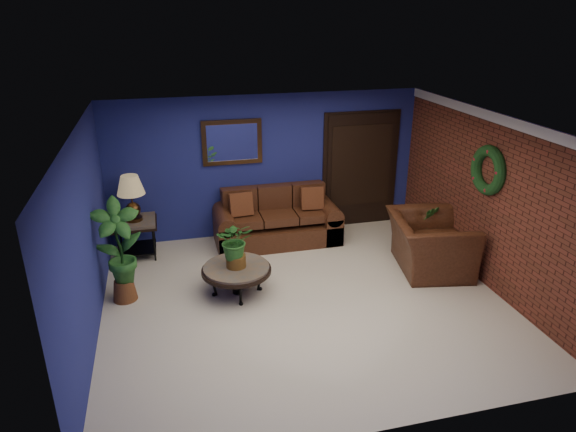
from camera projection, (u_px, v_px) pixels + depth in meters
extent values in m
plane|color=beige|center=(304.00, 300.00, 7.24)|extent=(5.50, 5.50, 0.00)
cube|color=navy|center=(267.00, 166.00, 9.01)|extent=(5.50, 0.04, 2.50)
cube|color=navy|center=(85.00, 240.00, 6.15)|extent=(0.04, 5.00, 2.50)
cube|color=maroon|center=(489.00, 201.00, 7.38)|extent=(0.04, 5.00, 2.50)
cube|color=silver|center=(307.00, 125.00, 6.29)|extent=(5.50, 5.00, 0.02)
cube|color=white|center=(500.00, 119.00, 6.93)|extent=(0.03, 5.00, 0.14)
cube|color=#472B14|center=(232.00, 142.00, 8.66)|extent=(1.02, 0.06, 0.77)
cube|color=black|center=(360.00, 170.00, 9.45)|extent=(1.44, 0.06, 2.18)
torus|color=black|center=(488.00, 170.00, 7.24)|extent=(0.16, 0.72, 0.72)
cube|color=#4E2716|center=(277.00, 233.00, 8.98)|extent=(2.14, 0.92, 0.35)
cube|color=#4E2716|center=(273.00, 209.00, 9.16)|extent=(1.83, 0.25, 0.88)
cube|color=#4E2716|center=(243.00, 220.00, 8.67)|extent=(0.59, 0.63, 0.14)
cube|color=#4E2716|center=(278.00, 217.00, 8.81)|extent=(0.59, 0.63, 0.14)
cube|color=#4E2716|center=(312.00, 213.00, 8.94)|extent=(0.59, 0.63, 0.14)
cube|color=#4E2716|center=(225.00, 234.00, 8.75)|extent=(0.31, 0.92, 0.49)
cube|color=#4E2716|center=(327.00, 224.00, 9.16)|extent=(0.31, 0.92, 0.49)
cube|color=#5F2D17|center=(241.00, 204.00, 8.60)|extent=(0.39, 0.12, 0.39)
cube|color=#5F2D17|center=(312.00, 198.00, 8.88)|extent=(0.39, 0.12, 0.39)
cylinder|color=#504C46|center=(236.00, 268.00, 7.28)|extent=(0.94, 0.94, 0.05)
cylinder|color=black|center=(236.00, 270.00, 7.29)|extent=(1.00, 1.00, 0.05)
cylinder|color=black|center=(237.00, 281.00, 7.36)|extent=(0.14, 0.14, 0.38)
cube|color=#504C46|center=(135.00, 222.00, 8.33)|extent=(0.65, 0.65, 0.05)
cube|color=black|center=(135.00, 224.00, 8.35)|extent=(0.69, 0.69, 0.04)
cube|color=black|center=(138.00, 248.00, 8.52)|extent=(0.59, 0.59, 0.03)
cylinder|color=black|center=(119.00, 247.00, 8.14)|extent=(0.03, 0.03, 0.61)
cylinder|color=black|center=(154.00, 244.00, 8.26)|extent=(0.03, 0.03, 0.61)
cylinder|color=black|center=(120.00, 234.00, 8.63)|extent=(0.03, 0.03, 0.61)
cylinder|color=black|center=(154.00, 230.00, 8.75)|extent=(0.03, 0.03, 0.61)
cylinder|color=#472B14|center=(134.00, 219.00, 8.31)|extent=(0.26, 0.26, 0.05)
sphere|color=#472B14|center=(133.00, 211.00, 8.26)|extent=(0.24, 0.24, 0.24)
cylinder|color=#472B14|center=(132.00, 200.00, 8.19)|extent=(0.03, 0.03, 0.31)
cone|color=#A18759|center=(130.00, 187.00, 8.11)|extent=(0.44, 0.44, 0.31)
cube|color=#572D18|center=(276.00, 217.00, 8.92)|extent=(0.42, 0.42, 0.04)
torus|color=#572D18|center=(274.00, 196.00, 8.97)|extent=(0.39, 0.05, 0.39)
cylinder|color=#572D18|center=(268.00, 234.00, 8.82)|extent=(0.03, 0.03, 0.43)
cylinder|color=#572D18|center=(288.00, 233.00, 8.88)|extent=(0.03, 0.03, 0.43)
cylinder|color=#572D18|center=(264.00, 226.00, 9.13)|extent=(0.03, 0.03, 0.43)
cylinder|color=#572D18|center=(284.00, 225.00, 9.20)|extent=(0.03, 0.03, 0.43)
imported|color=#4E2716|center=(430.00, 244.00, 7.98)|extent=(1.36, 1.50, 0.85)
cylinder|color=brown|center=(236.00, 261.00, 7.24)|extent=(0.28, 0.28, 0.18)
imported|color=#184F1B|center=(235.00, 240.00, 7.11)|extent=(0.55, 0.50, 0.56)
cylinder|color=brown|center=(424.00, 248.00, 8.59)|extent=(0.26, 0.26, 0.20)
imported|color=#184F1B|center=(426.00, 225.00, 8.43)|extent=(0.47, 0.42, 0.72)
cylinder|color=brown|center=(125.00, 290.00, 7.21)|extent=(0.34, 0.34, 0.30)
imported|color=#184F1B|center=(118.00, 243.00, 6.94)|extent=(0.73, 0.56, 1.24)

